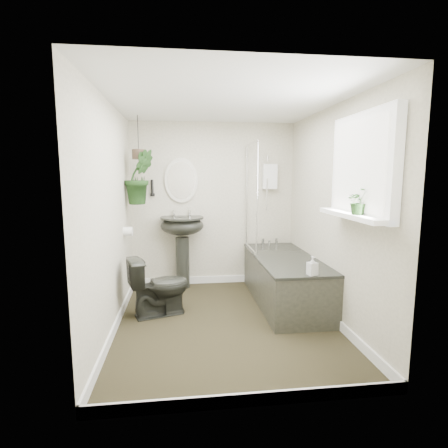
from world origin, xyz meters
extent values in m
cube|color=black|center=(0.00, 0.00, -0.01)|extent=(2.30, 2.80, 0.02)
cube|color=white|center=(0.00, 0.00, 2.31)|extent=(2.30, 2.80, 0.02)
cube|color=beige|center=(0.00, 1.41, 1.15)|extent=(2.30, 0.02, 2.30)
cube|color=beige|center=(0.00, -1.41, 1.15)|extent=(2.30, 0.02, 2.30)
cube|color=beige|center=(-1.16, 0.00, 1.15)|extent=(0.02, 2.80, 2.30)
cube|color=beige|center=(1.16, 0.00, 1.15)|extent=(0.02, 2.80, 2.30)
cube|color=white|center=(0.00, 0.00, 0.05)|extent=(2.30, 2.80, 0.10)
cube|color=white|center=(0.80, 1.34, 1.55)|extent=(0.20, 0.10, 0.35)
ellipsoid|color=beige|center=(-0.45, 1.37, 1.50)|extent=(0.46, 0.03, 0.62)
cylinder|color=black|center=(-0.85, 1.36, 1.40)|extent=(0.04, 0.04, 0.22)
cylinder|color=white|center=(-1.10, 0.70, 0.90)|extent=(0.11, 0.11, 0.11)
cube|color=white|center=(1.09, -0.70, 1.65)|extent=(0.08, 1.00, 0.90)
cube|color=white|center=(1.02, -0.70, 1.23)|extent=(0.18, 1.00, 0.04)
cube|color=white|center=(1.04, -0.70, 1.65)|extent=(0.01, 0.86, 0.76)
imported|color=black|center=(-0.72, 0.30, 0.34)|extent=(0.74, 0.56, 0.67)
imported|color=black|center=(1.01, -0.82, 1.36)|extent=(0.23, 0.21, 0.22)
imported|color=black|center=(-0.97, 0.95, 1.55)|extent=(0.47, 0.43, 0.68)
imported|color=black|center=(0.84, -0.29, 0.68)|extent=(0.11, 0.11, 0.19)
cylinder|color=#413124|center=(-0.97, 0.95, 1.83)|extent=(0.16, 0.16, 0.12)
camera|label=1|loc=(-0.45, -3.55, 1.58)|focal=28.00mm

